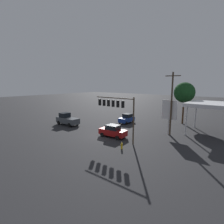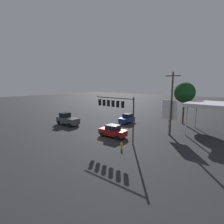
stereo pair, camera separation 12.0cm
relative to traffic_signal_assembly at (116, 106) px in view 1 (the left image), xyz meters
name	(u,v)px [view 1 (the left image)]	position (x,y,z in m)	size (l,w,h in m)	color
ground_plane	(104,136)	(2.64, -0.39, -5.08)	(200.00, 200.00, 0.00)	#262628
traffic_signal_assembly	(116,106)	(0.00, 0.00, 0.00)	(6.85, 0.43, 6.59)	#473828
utility_pole	(171,103)	(-5.41, -7.53, 0.28)	(2.40, 0.26, 10.13)	#473828
gas_station_canopy	(215,105)	(-10.84, -12.11, -0.19)	(8.05, 7.37, 5.26)	silver
price_sign	(169,111)	(-5.04, -7.82, -1.15)	(2.43, 0.27, 5.70)	silver
sedan_far	(113,131)	(1.26, -0.87, -4.13)	(4.51, 2.30, 1.93)	maroon
hatchback_crossing	(127,119)	(4.96, -10.35, -4.13)	(2.07, 3.86, 1.97)	navy
pickup_parked	(67,119)	(13.53, -1.41, -3.97)	(5.21, 2.29, 2.40)	#474C51
street_tree	(184,93)	(-4.48, -17.22, 1.39)	(4.18, 4.18, 8.59)	#4C331E
fire_hydrant	(122,146)	(-2.87, 2.52, -4.64)	(0.24, 0.24, 0.88)	gold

